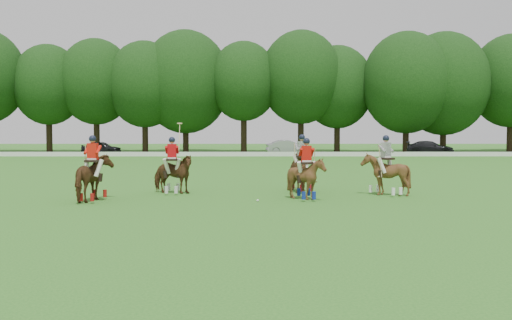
{
  "coord_description": "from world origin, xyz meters",
  "views": [
    {
      "loc": [
        1.3,
        -18.39,
        2.58
      ],
      "look_at": [
        1.33,
        4.2,
        1.4
      ],
      "focal_mm": 40.0,
      "sensor_mm": 36.0,
      "label": 1
    }
  ],
  "objects_px": {
    "car_left": "(101,148)",
    "polo_ball": "(258,200)",
    "polo_red_c": "(306,178)",
    "polo_stripe_a": "(302,171)",
    "polo_red_b": "(172,173)",
    "car_mid": "(288,147)",
    "polo_stripe_b": "(386,174)",
    "car_right": "(430,148)",
    "polo_red_a": "(93,177)"
  },
  "relations": [
    {
      "from": "polo_ball",
      "to": "polo_red_c",
      "type": "bearing_deg",
      "value": 18.95
    },
    {
      "from": "car_right",
      "to": "polo_red_b",
      "type": "distance_m",
      "value": 43.78
    },
    {
      "from": "polo_red_b",
      "to": "polo_ball",
      "type": "height_order",
      "value": "polo_red_b"
    },
    {
      "from": "car_left",
      "to": "polo_red_a",
      "type": "height_order",
      "value": "polo_red_a"
    },
    {
      "from": "polo_red_b",
      "to": "polo_ball",
      "type": "relative_size",
      "value": 31.65
    },
    {
      "from": "car_mid",
      "to": "polo_red_c",
      "type": "bearing_deg",
      "value": 171.27
    },
    {
      "from": "car_mid",
      "to": "polo_stripe_b",
      "type": "xyz_separation_m",
      "value": [
        1.65,
        -38.41,
        0.09
      ]
    },
    {
      "from": "polo_stripe_b",
      "to": "polo_ball",
      "type": "bearing_deg",
      "value": -158.44
    },
    {
      "from": "polo_red_a",
      "to": "polo_stripe_b",
      "type": "relative_size",
      "value": 1.01
    },
    {
      "from": "car_right",
      "to": "polo_stripe_b",
      "type": "bearing_deg",
      "value": 178.7
    },
    {
      "from": "car_right",
      "to": "polo_stripe_a",
      "type": "distance_m",
      "value": 40.66
    },
    {
      "from": "polo_stripe_a",
      "to": "polo_ball",
      "type": "xyz_separation_m",
      "value": [
        -1.87,
        -3.37,
        -0.83
      ]
    },
    {
      "from": "polo_red_c",
      "to": "polo_ball",
      "type": "relative_size",
      "value": 25.44
    },
    {
      "from": "car_left",
      "to": "car_right",
      "type": "xyz_separation_m",
      "value": [
        35.19,
        0.0,
        0.01
      ]
    },
    {
      "from": "car_right",
      "to": "polo_ball",
      "type": "xyz_separation_m",
      "value": [
        -18.63,
        -40.41,
        -0.67
      ]
    },
    {
      "from": "car_mid",
      "to": "polo_red_a",
      "type": "relative_size",
      "value": 1.95
    },
    {
      "from": "polo_red_b",
      "to": "polo_stripe_b",
      "type": "distance_m",
      "value": 8.57
    },
    {
      "from": "car_right",
      "to": "polo_red_a",
      "type": "bearing_deg",
      "value": 166.71
    },
    {
      "from": "polo_red_c",
      "to": "polo_stripe_b",
      "type": "relative_size",
      "value": 0.96
    },
    {
      "from": "polo_red_a",
      "to": "polo_red_b",
      "type": "xyz_separation_m",
      "value": [
        2.51,
        2.48,
        -0.05
      ]
    },
    {
      "from": "car_right",
      "to": "polo_red_a",
      "type": "relative_size",
      "value": 2.06
    },
    {
      "from": "polo_red_a",
      "to": "polo_ball",
      "type": "xyz_separation_m",
      "value": [
        5.98,
        -0.14,
        -0.83
      ]
    },
    {
      "from": "car_mid",
      "to": "polo_red_c",
      "type": "height_order",
      "value": "polo_red_c"
    },
    {
      "from": "car_left",
      "to": "car_mid",
      "type": "bearing_deg",
      "value": -83.39
    },
    {
      "from": "car_left",
      "to": "polo_red_c",
      "type": "xyz_separation_m",
      "value": [
        18.36,
        -39.79,
        0.11
      ]
    },
    {
      "from": "car_right",
      "to": "polo_red_b",
      "type": "xyz_separation_m",
      "value": [
        -22.1,
        -37.79,
        0.11
      ]
    },
    {
      "from": "car_mid",
      "to": "polo_stripe_a",
      "type": "height_order",
      "value": "polo_stripe_a"
    },
    {
      "from": "car_mid",
      "to": "polo_stripe_a",
      "type": "distance_m",
      "value": 37.08
    },
    {
      "from": "car_left",
      "to": "polo_ball",
      "type": "relative_size",
      "value": 46.09
    },
    {
      "from": "car_left",
      "to": "polo_stripe_b",
      "type": "distance_m",
      "value": 44.08
    },
    {
      "from": "polo_red_c",
      "to": "polo_stripe_b",
      "type": "xyz_separation_m",
      "value": [
        3.27,
        1.38,
        0.04
      ]
    },
    {
      "from": "car_right",
      "to": "polo_stripe_a",
      "type": "xyz_separation_m",
      "value": [
        -16.77,
        -37.05,
        0.16
      ]
    },
    {
      "from": "polo_red_b",
      "to": "polo_stripe_a",
      "type": "distance_m",
      "value": 5.39
    },
    {
      "from": "car_right",
      "to": "polo_stripe_b",
      "type": "height_order",
      "value": "polo_stripe_b"
    },
    {
      "from": "polo_ball",
      "to": "polo_stripe_a",
      "type": "bearing_deg",
      "value": 60.99
    },
    {
      "from": "car_right",
      "to": "polo_ball",
      "type": "bearing_deg",
      "value": 173.38
    },
    {
      "from": "polo_red_b",
      "to": "polo_red_c",
      "type": "relative_size",
      "value": 1.24
    },
    {
      "from": "polo_red_b",
      "to": "car_mid",
      "type": "bearing_deg",
      "value": 79.65
    },
    {
      "from": "polo_ball",
      "to": "car_left",
      "type": "bearing_deg",
      "value": 112.27
    },
    {
      "from": "polo_red_c",
      "to": "car_right",
      "type": "bearing_deg",
      "value": 67.08
    },
    {
      "from": "car_mid",
      "to": "polo_stripe_b",
      "type": "relative_size",
      "value": 1.96
    },
    {
      "from": "polo_red_c",
      "to": "polo_stripe_a",
      "type": "height_order",
      "value": "polo_stripe_a"
    },
    {
      "from": "car_right",
      "to": "polo_red_c",
      "type": "relative_size",
      "value": 2.15
    },
    {
      "from": "polo_red_b",
      "to": "polo_red_c",
      "type": "distance_m",
      "value": 5.65
    },
    {
      "from": "polo_red_a",
      "to": "polo_red_c",
      "type": "relative_size",
      "value": 1.04
    },
    {
      "from": "car_right",
      "to": "polo_ball",
      "type": "height_order",
      "value": "car_right"
    },
    {
      "from": "polo_red_a",
      "to": "polo_ball",
      "type": "bearing_deg",
      "value": -1.31
    },
    {
      "from": "car_mid",
      "to": "polo_stripe_a",
      "type": "relative_size",
      "value": 1.95
    },
    {
      "from": "polo_stripe_a",
      "to": "car_mid",
      "type": "bearing_deg",
      "value": 87.58
    },
    {
      "from": "car_mid",
      "to": "polo_red_b",
      "type": "xyz_separation_m",
      "value": [
        -6.9,
        -37.79,
        0.06
      ]
    }
  ]
}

